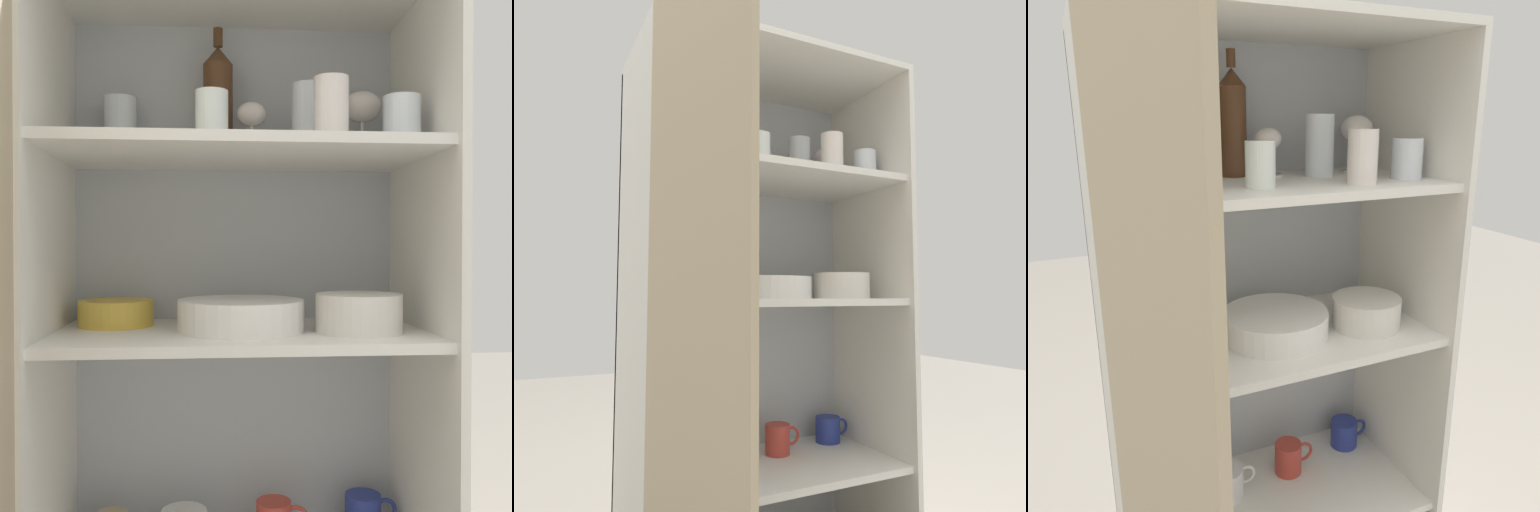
% 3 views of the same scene
% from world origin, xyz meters
% --- Properties ---
extents(cupboard_back_panel, '(0.78, 0.02, 1.44)m').
position_xyz_m(cupboard_back_panel, '(0.00, 0.40, 0.72)').
color(cupboard_back_panel, '#B2B7BC').
rests_on(cupboard_back_panel, ground_plane).
extents(cupboard_side_left, '(0.02, 0.43, 1.44)m').
position_xyz_m(cupboard_side_left, '(-0.38, 0.20, 0.72)').
color(cupboard_side_left, white).
rests_on(cupboard_side_left, ground_plane).
extents(cupboard_side_right, '(0.02, 0.43, 1.44)m').
position_xyz_m(cupboard_side_right, '(0.38, 0.20, 0.72)').
color(cupboard_side_right, white).
rests_on(cupboard_side_right, ground_plane).
extents(cupboard_top_panel, '(0.78, 0.43, 0.02)m').
position_xyz_m(cupboard_top_panel, '(0.00, 0.20, 1.45)').
color(cupboard_top_panel, white).
rests_on(cupboard_top_panel, cupboard_side_left).
extents(shelf_board_lower, '(0.74, 0.40, 0.02)m').
position_xyz_m(shelf_board_lower, '(0.00, 0.20, 0.27)').
color(shelf_board_lower, white).
extents(shelf_board_middle, '(0.74, 0.40, 0.02)m').
position_xyz_m(shelf_board_middle, '(0.00, 0.20, 0.74)').
color(shelf_board_middle, white).
extents(shelf_board_upper, '(0.74, 0.40, 0.02)m').
position_xyz_m(shelf_board_upper, '(0.00, 0.20, 1.11)').
color(shelf_board_upper, white).
extents(cupboard_door, '(0.09, 0.38, 1.44)m').
position_xyz_m(cupboard_door, '(-0.35, -0.21, 0.72)').
color(cupboard_door, tan).
rests_on(cupboard_door, ground_plane).
extents(tumbler_glass_0, '(0.07, 0.07, 0.12)m').
position_xyz_m(tumbler_glass_0, '(0.16, 0.09, 1.18)').
color(tumbler_glass_0, silver).
rests_on(tumbler_glass_0, shelf_board_upper).
extents(tumbler_glass_1, '(0.07, 0.07, 0.09)m').
position_xyz_m(tumbler_glass_1, '(0.31, 0.12, 1.17)').
color(tumbler_glass_1, white).
rests_on(tumbler_glass_1, shelf_board_upper).
extents(tumbler_glass_2, '(0.06, 0.06, 0.10)m').
position_xyz_m(tumbler_glass_2, '(-0.06, 0.12, 1.17)').
color(tumbler_glass_2, white).
rests_on(tumbler_glass_2, shelf_board_upper).
extents(tumbler_glass_3, '(0.07, 0.07, 0.13)m').
position_xyz_m(tumbler_glass_3, '(-0.26, 0.34, 1.19)').
color(tumbler_glass_3, white).
rests_on(tumbler_glass_3, shelf_board_upper).
extents(tumbler_glass_4, '(0.07, 0.07, 0.15)m').
position_xyz_m(tumbler_glass_4, '(0.15, 0.25, 1.19)').
color(tumbler_glass_4, white).
rests_on(tumbler_glass_4, shelf_board_upper).
extents(wine_glass_0, '(0.09, 0.09, 0.14)m').
position_xyz_m(wine_glass_0, '(0.27, 0.29, 1.23)').
color(wine_glass_0, silver).
rests_on(wine_glass_0, shelf_board_upper).
extents(wine_glass_1, '(0.07, 0.07, 0.12)m').
position_xyz_m(wine_glass_1, '(0.03, 0.29, 1.20)').
color(wine_glass_1, silver).
rests_on(wine_glass_1, shelf_board_upper).
extents(wine_bottle, '(0.07, 0.07, 0.29)m').
position_xyz_m(wine_bottle, '(-0.04, 0.33, 1.25)').
color(wine_bottle, '#4C2D19').
rests_on(wine_bottle, shelf_board_upper).
extents(plate_stack_white, '(0.25, 0.25, 0.06)m').
position_xyz_m(plate_stack_white, '(-0.00, 0.19, 0.78)').
color(plate_stack_white, white).
rests_on(plate_stack_white, shelf_board_middle).
extents(mixing_bowl_large, '(0.17, 0.17, 0.08)m').
position_xyz_m(mixing_bowl_large, '(0.23, 0.14, 0.79)').
color(mixing_bowl_large, silver).
rests_on(mixing_bowl_large, shelf_board_middle).
extents(serving_bowl_small, '(0.16, 0.16, 0.06)m').
position_xyz_m(serving_bowl_small, '(-0.26, 0.28, 0.78)').
color(serving_bowl_small, gold).
rests_on(serving_bowl_small, shelf_board_middle).
extents(coffee_mug_primary, '(0.14, 0.10, 0.08)m').
position_xyz_m(coffee_mug_primary, '(-0.12, 0.26, 0.32)').
color(coffee_mug_primary, white).
rests_on(coffee_mug_primary, shelf_board_lower).
extents(coffee_mug_extra_1, '(0.12, 0.08, 0.09)m').
position_xyz_m(coffee_mug_extra_1, '(0.08, 0.27, 0.32)').
color(coffee_mug_extra_1, '#BC3D33').
rests_on(coffee_mug_extra_1, shelf_board_lower).
extents(coffee_mug_extra_2, '(0.12, 0.08, 0.08)m').
position_xyz_m(coffee_mug_extra_2, '(0.29, 0.31, 0.32)').
color(coffee_mug_extra_2, '#283893').
rests_on(coffee_mug_extra_2, shelf_board_lower).
extents(storage_jar, '(0.08, 0.08, 0.08)m').
position_xyz_m(storage_jar, '(-0.27, 0.26, 0.32)').
color(storage_jar, beige).
rests_on(storage_jar, shelf_board_lower).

